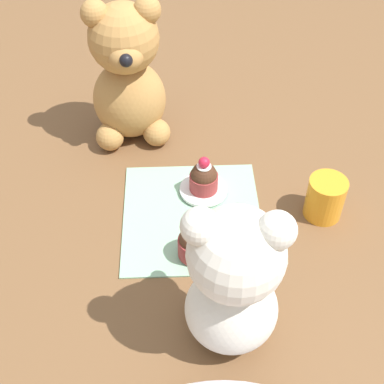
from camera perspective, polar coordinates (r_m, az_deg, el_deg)
The scene contains 8 objects.
ground_plane at distance 0.84m, azimuth 0.00°, elevation -2.67°, with size 4.00×4.00×0.00m, color brown.
knitted_placemat at distance 0.84m, azimuth 0.00°, elevation -2.53°, with size 0.22×0.23×0.01m, color #8EBC99.
teddy_bear_cream at distance 0.62m, azimuth 4.46°, elevation -9.53°, with size 0.12×0.13×0.24m.
teddy_bear_tan at distance 0.93m, azimuth -6.91°, elevation 12.25°, with size 0.14×0.14×0.26m.
cupcake_near_cream_bear at distance 0.77m, azimuth 0.48°, elevation -5.42°, with size 0.05×0.05×0.07m.
saucer_plate at distance 0.87m, azimuth 1.24°, elevation 0.28°, with size 0.08×0.08×0.01m, color white.
cupcake_near_tan_bear at distance 0.85m, azimuth 1.27°, elevation 1.54°, with size 0.05×0.05×0.07m.
juice_glass at distance 0.85m, azimuth 13.96°, elevation -0.39°, with size 0.06×0.06×0.07m, color orange.
Camera 1 is at (0.02, 0.56, 0.63)m, focal length 50.00 mm.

